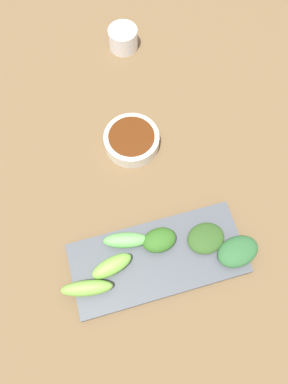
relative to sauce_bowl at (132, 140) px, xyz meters
The scene contains 10 objects.
tabletop 0.11m from the sauce_bowl, 15.62° to the right, with size 2.10×2.10×0.02m, color brown.
sauce_bowl is the anchor object (origin of this frame).
serving_plate 0.24m from the sauce_bowl, ahead, with size 0.13×0.30×0.01m, color #43484D.
broccoli_leafy_0 0.21m from the sauce_bowl, ahead, with size 0.04×0.06×0.03m, color #2D5D1C.
broccoli_stalk_1 0.30m from the sauce_bowl, 29.40° to the right, with size 0.03×0.09×0.03m, color #74AD41.
broccoli_stalk_2 0.25m from the sauce_bowl, 22.53° to the right, with size 0.03×0.07×0.03m, color #74BB40.
broccoli_stalk_3 0.21m from the sauce_bowl, 17.74° to the right, with size 0.03×0.08×0.03m, color #60B253.
broccoli_leafy_4 0.29m from the sauce_bowl, 23.77° to the left, with size 0.05×0.08×0.02m, color #29592E.
broccoli_leafy_5 0.24m from the sauce_bowl, 17.69° to the left, with size 0.06×0.07×0.02m, color #2A4B1C.
tea_cup 0.26m from the sauce_bowl, 169.14° to the left, with size 0.06×0.06×0.05m, color white.
Camera 1 is at (0.27, -0.05, 0.68)m, focal length 35.14 mm.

